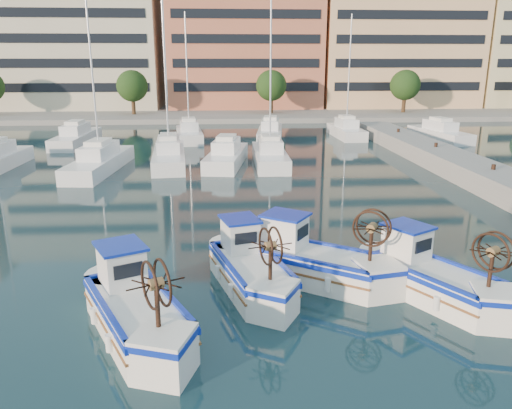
% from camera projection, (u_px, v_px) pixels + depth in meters
% --- Properties ---
extents(ground, '(300.00, 300.00, 0.00)m').
position_uv_depth(ground, '(316.00, 312.00, 14.95)').
color(ground, '#18363F').
rests_on(ground, ground).
extents(waterfront, '(180.00, 40.00, 25.60)m').
position_uv_depth(waterfront, '(299.00, 35.00, 74.86)').
color(waterfront, gray).
rests_on(waterfront, ground).
extents(yacht_marina, '(39.40, 23.57, 11.50)m').
position_uv_depth(yacht_marina, '(214.00, 145.00, 41.35)').
color(yacht_marina, white).
rests_on(yacht_marina, ground).
extents(fishing_boat_a, '(3.60, 4.73, 2.85)m').
position_uv_depth(fishing_boat_a, '(135.00, 307.00, 13.60)').
color(fishing_boat_a, white).
rests_on(fishing_boat_a, ground).
extents(fishing_boat_b, '(2.80, 4.45, 2.70)m').
position_uv_depth(fishing_boat_b, '(250.00, 267.00, 16.36)').
color(fishing_boat_b, white).
rests_on(fishing_boat_b, ground).
extents(fishing_boat_c, '(4.64, 3.97, 2.84)m').
position_uv_depth(fishing_boat_c, '(313.00, 260.00, 16.85)').
color(fishing_boat_c, white).
rests_on(fishing_boat_c, ground).
extents(fishing_boat_d, '(3.67, 4.50, 2.74)m').
position_uv_depth(fishing_boat_d, '(431.00, 276.00, 15.66)').
color(fishing_boat_d, white).
rests_on(fishing_boat_d, ground).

